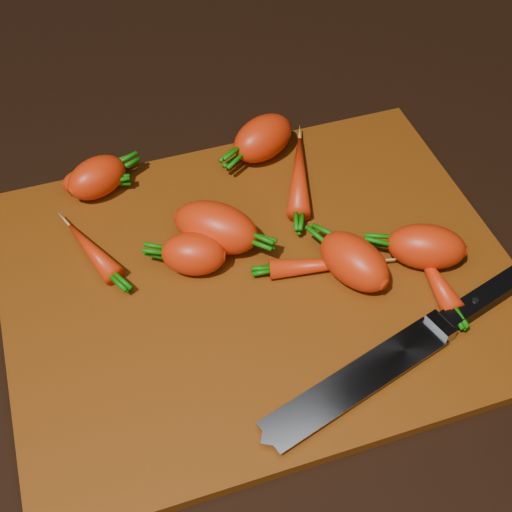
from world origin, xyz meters
name	(u,v)px	position (x,y,z in m)	size (l,w,h in m)	color
ground	(259,286)	(0.00, 0.00, -0.01)	(2.00, 2.00, 0.01)	black
cutting_board	(259,279)	(0.00, 0.00, 0.01)	(0.50, 0.40, 0.01)	#7E390B
carrot_0	(97,177)	(-0.13, 0.17, 0.03)	(0.07, 0.04, 0.04)	red
carrot_1	(193,254)	(-0.06, 0.03, 0.03)	(0.06, 0.04, 0.04)	red
carrot_2	(216,227)	(-0.03, 0.05, 0.04)	(0.09, 0.05, 0.05)	red
carrot_3	(354,261)	(0.09, -0.03, 0.04)	(0.08, 0.05, 0.05)	red
carrot_4	(263,138)	(0.06, 0.17, 0.04)	(0.08, 0.05, 0.05)	red
carrot_5	(85,183)	(-0.14, 0.17, 0.03)	(0.05, 0.03, 0.03)	red
carrot_6	(426,247)	(0.16, -0.04, 0.03)	(0.08, 0.05, 0.05)	red
carrot_7	(299,175)	(0.08, 0.11, 0.02)	(0.12, 0.03, 0.03)	red
carrot_8	(328,265)	(0.07, -0.02, 0.02)	(0.12, 0.02, 0.02)	red
carrot_9	(434,276)	(0.16, -0.06, 0.02)	(0.09, 0.02, 0.02)	red
carrot_10	(92,250)	(-0.15, 0.07, 0.02)	(0.09, 0.02, 0.02)	red
knife	(373,371)	(0.06, -0.14, 0.02)	(0.31, 0.11, 0.02)	gray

